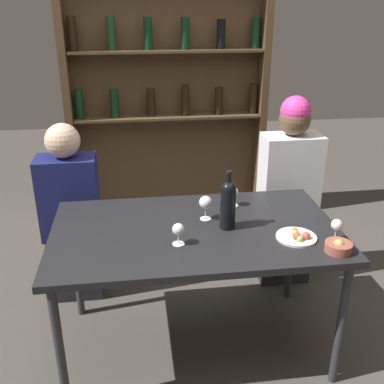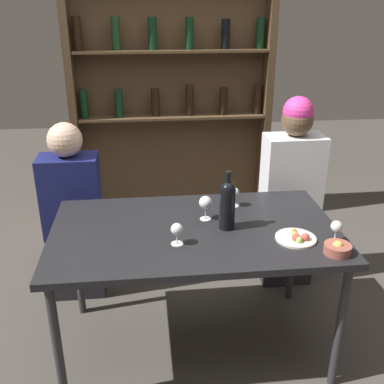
{
  "view_description": "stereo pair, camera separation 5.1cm",
  "coord_description": "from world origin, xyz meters",
  "px_view_note": "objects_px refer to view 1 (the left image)",
  "views": [
    {
      "loc": [
        -0.29,
        -2.05,
        1.85
      ],
      "look_at": [
        0.0,
        0.13,
        0.91
      ],
      "focal_mm": 42.0,
      "sensor_mm": 36.0,
      "label": 1
    },
    {
      "loc": [
        -0.24,
        -2.05,
        1.85
      ],
      "look_at": [
        0.0,
        0.13,
        0.91
      ],
      "focal_mm": 42.0,
      "sensor_mm": 36.0,
      "label": 2
    }
  ],
  "objects_px": {
    "wine_glass_1": "(178,230)",
    "wine_glass_3": "(206,203)",
    "wine_glass_0": "(337,226)",
    "seated_person_left": "(72,218)",
    "seated_person_right": "(288,196)",
    "food_plate_0": "(297,237)",
    "snack_bowl": "(338,247)",
    "wine_bottle": "(228,202)",
    "wine_glass_2": "(233,193)"
  },
  "relations": [
    {
      "from": "wine_glass_1",
      "to": "wine_glass_3",
      "type": "xyz_separation_m",
      "value": [
        0.17,
        0.25,
        0.02
      ]
    },
    {
      "from": "snack_bowl",
      "to": "seated_person_right",
      "type": "xyz_separation_m",
      "value": [
        0.08,
        0.92,
        -0.15
      ]
    },
    {
      "from": "wine_glass_3",
      "to": "food_plate_0",
      "type": "distance_m",
      "value": 0.51
    },
    {
      "from": "wine_glass_1",
      "to": "wine_bottle",
      "type": "bearing_deg",
      "value": 27.46
    },
    {
      "from": "wine_glass_0",
      "to": "seated_person_left",
      "type": "bearing_deg",
      "value": 149.28
    },
    {
      "from": "wine_glass_3",
      "to": "wine_glass_2",
      "type": "bearing_deg",
      "value": 38.97
    },
    {
      "from": "wine_bottle",
      "to": "wine_glass_3",
      "type": "relative_size",
      "value": 2.33
    },
    {
      "from": "wine_glass_0",
      "to": "wine_glass_2",
      "type": "distance_m",
      "value": 0.62
    },
    {
      "from": "wine_glass_1",
      "to": "wine_glass_0",
      "type": "bearing_deg",
      "value": -4.66
    },
    {
      "from": "wine_glass_0",
      "to": "seated_person_left",
      "type": "xyz_separation_m",
      "value": [
        -1.38,
        0.82,
        -0.27
      ]
    },
    {
      "from": "wine_glass_1",
      "to": "wine_glass_2",
      "type": "distance_m",
      "value": 0.54
    },
    {
      "from": "wine_glass_3",
      "to": "snack_bowl",
      "type": "height_order",
      "value": "wine_glass_3"
    },
    {
      "from": "wine_glass_0",
      "to": "seated_person_right",
      "type": "bearing_deg",
      "value": 86.64
    },
    {
      "from": "wine_bottle",
      "to": "wine_glass_2",
      "type": "relative_size",
      "value": 2.75
    },
    {
      "from": "wine_bottle",
      "to": "wine_glass_1",
      "type": "bearing_deg",
      "value": -152.54
    },
    {
      "from": "wine_glass_1",
      "to": "seated_person_left",
      "type": "xyz_separation_m",
      "value": [
        -0.61,
        0.76,
        -0.27
      ]
    },
    {
      "from": "wine_glass_1",
      "to": "snack_bowl",
      "type": "bearing_deg",
      "value": -12.75
    },
    {
      "from": "food_plate_0",
      "to": "snack_bowl",
      "type": "bearing_deg",
      "value": -44.17
    },
    {
      "from": "wine_glass_0",
      "to": "seated_person_left",
      "type": "distance_m",
      "value": 1.63
    },
    {
      "from": "food_plate_0",
      "to": "seated_person_right",
      "type": "bearing_deg",
      "value": 73.83
    },
    {
      "from": "wine_bottle",
      "to": "food_plate_0",
      "type": "relative_size",
      "value": 1.55
    },
    {
      "from": "wine_glass_1",
      "to": "food_plate_0",
      "type": "height_order",
      "value": "wine_glass_1"
    },
    {
      "from": "snack_bowl",
      "to": "seated_person_right",
      "type": "relative_size",
      "value": 0.1
    },
    {
      "from": "wine_glass_0",
      "to": "seated_person_right",
      "type": "xyz_separation_m",
      "value": [
        0.05,
        0.82,
        -0.2
      ]
    },
    {
      "from": "seated_person_right",
      "to": "wine_glass_2",
      "type": "bearing_deg",
      "value": -142.18
    },
    {
      "from": "wine_glass_2",
      "to": "wine_glass_3",
      "type": "xyz_separation_m",
      "value": [
        -0.18,
        -0.15,
        0.02
      ]
    },
    {
      "from": "seated_person_left",
      "to": "wine_glass_0",
      "type": "bearing_deg",
      "value": -30.72
    },
    {
      "from": "wine_glass_2",
      "to": "seated_person_left",
      "type": "xyz_separation_m",
      "value": [
        -0.97,
        0.36,
        -0.27
      ]
    },
    {
      "from": "wine_glass_0",
      "to": "seated_person_left",
      "type": "height_order",
      "value": "seated_person_left"
    },
    {
      "from": "wine_glass_0",
      "to": "food_plate_0",
      "type": "bearing_deg",
      "value": 167.74
    },
    {
      "from": "wine_bottle",
      "to": "wine_glass_0",
      "type": "relative_size",
      "value": 2.75
    },
    {
      "from": "wine_bottle",
      "to": "wine_glass_0",
      "type": "distance_m",
      "value": 0.54
    },
    {
      "from": "wine_glass_2",
      "to": "wine_glass_0",
      "type": "bearing_deg",
      "value": -48.43
    },
    {
      "from": "wine_glass_0",
      "to": "wine_glass_1",
      "type": "xyz_separation_m",
      "value": [
        -0.77,
        0.06,
        -0.0
      ]
    },
    {
      "from": "wine_glass_2",
      "to": "snack_bowl",
      "type": "xyz_separation_m",
      "value": [
        0.38,
        -0.57,
        -0.05
      ]
    },
    {
      "from": "wine_glass_1",
      "to": "wine_glass_2",
      "type": "bearing_deg",
      "value": 48.22
    },
    {
      "from": "wine_glass_1",
      "to": "food_plate_0",
      "type": "relative_size",
      "value": 0.55
    },
    {
      "from": "seated_person_left",
      "to": "wine_bottle",
      "type": "bearing_deg",
      "value": -35.0
    },
    {
      "from": "wine_bottle",
      "to": "wine_glass_1",
      "type": "xyz_separation_m",
      "value": [
        -0.27,
        -0.14,
        -0.07
      ]
    },
    {
      "from": "wine_bottle",
      "to": "wine_glass_2",
      "type": "height_order",
      "value": "wine_bottle"
    },
    {
      "from": "wine_bottle",
      "to": "wine_glass_3",
      "type": "xyz_separation_m",
      "value": [
        -0.1,
        0.11,
        -0.05
      ]
    },
    {
      "from": "wine_glass_1",
      "to": "seated_person_left",
      "type": "relative_size",
      "value": 0.09
    },
    {
      "from": "seated_person_right",
      "to": "wine_glass_0",
      "type": "bearing_deg",
      "value": -93.36
    },
    {
      "from": "seated_person_left",
      "to": "seated_person_right",
      "type": "relative_size",
      "value": 0.9
    },
    {
      "from": "wine_bottle",
      "to": "seated_person_left",
      "type": "height_order",
      "value": "seated_person_left"
    },
    {
      "from": "food_plate_0",
      "to": "wine_bottle",
      "type": "bearing_deg",
      "value": 152.87
    },
    {
      "from": "wine_glass_2",
      "to": "snack_bowl",
      "type": "height_order",
      "value": "wine_glass_2"
    },
    {
      "from": "wine_glass_1",
      "to": "wine_glass_3",
      "type": "distance_m",
      "value": 0.31
    },
    {
      "from": "snack_bowl",
      "to": "seated_person_right",
      "type": "distance_m",
      "value": 0.94
    },
    {
      "from": "wine_glass_1",
      "to": "snack_bowl",
      "type": "relative_size",
      "value": 0.88
    }
  ]
}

